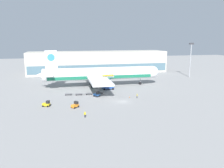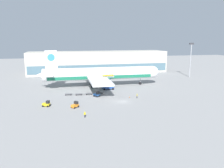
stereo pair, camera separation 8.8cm
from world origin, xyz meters
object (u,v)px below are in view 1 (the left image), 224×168
(baggage_dolly_third, at_px, (89,94))
(traffic_cone_near, at_px, (129,97))
(scissor_lift_loader, at_px, (108,84))
(ground_crew_far, at_px, (85,114))
(ground_crew_near, at_px, (137,96))
(baggage_dolly_lead, at_px, (68,94))
(baggage_tug_mid, at_px, (75,105))
(baggage_dolly_second, at_px, (79,94))
(baggage_dolly_trail, at_px, (100,93))
(baggage_tug_far, at_px, (97,94))
(baggage_tug_foreground, at_px, (47,104))
(airplane_main, at_px, (99,74))
(light_mast, at_px, (191,57))

(baggage_dolly_third, height_order, traffic_cone_near, traffic_cone_near)
(scissor_lift_loader, height_order, ground_crew_far, scissor_lift_loader)
(ground_crew_near, bearing_deg, ground_crew_far, -44.69)
(baggage_dolly_lead, height_order, ground_crew_far, ground_crew_far)
(baggage_tug_mid, height_order, baggage_dolly_second, baggage_tug_mid)
(baggage_tug_mid, xyz_separation_m, ground_crew_near, (23.52, 6.27, 0.12))
(baggage_dolly_lead, xyz_separation_m, ground_crew_near, (24.97, -10.79, 0.61))
(baggage_tug_mid, xyz_separation_m, baggage_dolly_trail, (10.97, 16.05, -0.49))
(baggage_tug_far, height_order, baggage_dolly_lead, baggage_tug_far)
(baggage_tug_foreground, bearing_deg, ground_crew_far, -28.26)
(baggage_tug_far, bearing_deg, ground_crew_far, -59.22)
(baggage_dolly_trail, bearing_deg, baggage_tug_far, -107.49)
(traffic_cone_near, bearing_deg, baggage_dolly_lead, 156.81)
(airplane_main, bearing_deg, baggage_dolly_second, -125.16)
(baggage_dolly_lead, bearing_deg, ground_crew_far, -76.65)
(baggage_dolly_lead, xyz_separation_m, ground_crew_far, (3.46, -27.02, 0.64))
(baggage_dolly_third, height_order, ground_crew_far, ground_crew_far)
(baggage_dolly_trail, bearing_deg, baggage_tug_foreground, -141.64)
(baggage_tug_foreground, height_order, baggage_dolly_third, baggage_tug_foreground)
(baggage_tug_foreground, bearing_deg, baggage_dolly_lead, 82.78)
(baggage_dolly_lead, bearing_deg, baggage_dolly_third, -0.71)
(baggage_tug_mid, relative_size, baggage_dolly_second, 0.73)
(baggage_dolly_lead, distance_m, traffic_cone_near, 24.29)
(airplane_main, distance_m, baggage_dolly_third, 16.67)
(baggage_dolly_lead, height_order, baggage_dolly_second, same)
(ground_crew_near, xyz_separation_m, ground_crew_far, (-21.51, -16.23, 0.03))
(airplane_main, height_order, ground_crew_near, airplane_main)
(baggage_dolly_second, xyz_separation_m, traffic_cone_near, (18.28, -8.68, -0.08))
(baggage_dolly_third, relative_size, traffic_cone_near, 5.88)
(light_mast, relative_size, baggage_tug_foreground, 7.14)
(ground_crew_far, bearing_deg, baggage_dolly_third, 51.55)
(baggage_dolly_trail, relative_size, ground_crew_far, 2.14)
(baggage_dolly_lead, bearing_deg, baggage_tug_foreground, -113.11)
(scissor_lift_loader, bearing_deg, traffic_cone_near, -71.78)
(airplane_main, xyz_separation_m, ground_crew_near, (10.35, -24.16, -4.84))
(scissor_lift_loader, distance_m, baggage_tug_far, 13.42)
(light_mast, distance_m, baggage_dolly_lead, 76.76)
(baggage_tug_foreground, relative_size, baggage_tug_far, 1.00)
(baggage_dolly_lead, bearing_deg, baggage_dolly_second, -6.25)
(airplane_main, distance_m, ground_crew_near, 26.72)
(baggage_dolly_lead, bearing_deg, scissor_lift_loader, 26.08)
(airplane_main, distance_m, baggage_tug_mid, 33.52)
(light_mast, distance_m, baggage_dolly_third, 69.74)
(baggage_tug_foreground, xyz_separation_m, ground_crew_far, (11.10, -13.33, 0.16))
(scissor_lift_loader, height_order, baggage_dolly_trail, scissor_lift_loader)
(light_mast, height_order, ground_crew_near, light_mast)
(baggage_dolly_third, xyz_separation_m, ground_crew_near, (16.90, -9.84, 0.61))
(baggage_tug_mid, xyz_separation_m, baggage_dolly_lead, (-1.45, 17.06, -0.49))
(baggage_dolly_lead, bearing_deg, baggage_tug_far, -19.35)
(baggage_dolly_third, xyz_separation_m, ground_crew_far, (-4.61, -26.07, 0.64))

